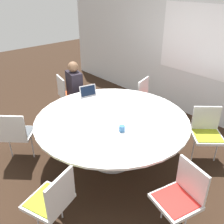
{
  "coord_description": "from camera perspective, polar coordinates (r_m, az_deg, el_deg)",
  "views": [
    {
      "loc": [
        2.38,
        -2.13,
        2.55
      ],
      "look_at": [
        0.0,
        0.0,
        0.86
      ],
      "focal_mm": 40.0,
      "sensor_mm": 36.0,
      "label": 1
    }
  ],
  "objects": [
    {
      "name": "chair_4",
      "position": [
        4.08,
        20.86,
        -3.97
      ],
      "size": [
        0.61,
        0.61,
        0.86
      ],
      "rotation": [
        0.0,
        0.0,
        10.25
      ],
      "color": "silver",
      "rests_on": "ground_plane"
    },
    {
      "name": "chair_5",
      "position": [
        4.95,
        8.35,
        3.37
      ],
      "size": [
        0.52,
        0.54,
        0.86
      ],
      "rotation": [
        0.0,
        0.0,
        11.27
      ],
      "color": "silver",
      "rests_on": "ground_plane"
    },
    {
      "name": "chair_0",
      "position": [
        5.19,
        -10.07,
        4.44
      ],
      "size": [
        0.52,
        0.51,
        0.86
      ],
      "rotation": [
        0.0,
        0.0,
        6.06
      ],
      "color": "silver",
      "rests_on": "ground_plane"
    },
    {
      "name": "laptop",
      "position": [
        4.27,
        -5.12,
        3.77
      ],
      "size": [
        0.31,
        0.34,
        0.21
      ],
      "rotation": [
        0.0,
        0.0,
        1.35
      ],
      "color": "silver",
      "rests_on": "conference_table"
    },
    {
      "name": "conference_table",
      "position": [
        3.71,
        0.0,
        -2.76
      ],
      "size": [
        2.25,
        2.25,
        0.76
      ],
      "color": "#B7B7BC",
      "rests_on": "ground_plane"
    },
    {
      "name": "chair_2",
      "position": [
        2.84,
        -13.47,
        -18.73
      ],
      "size": [
        0.54,
        0.56,
        0.86
      ],
      "rotation": [
        0.0,
        0.0,
        8.2
      ],
      "color": "silver",
      "rests_on": "ground_plane"
    },
    {
      "name": "chair_3",
      "position": [
        2.91,
        15.5,
        -17.69
      ],
      "size": [
        0.53,
        0.51,
        0.86
      ],
      "rotation": [
        0.0,
        0.0,
        9.18
      ],
      "color": "silver",
      "rests_on": "ground_plane"
    },
    {
      "name": "ground_plane",
      "position": [
        4.09,
        0.0,
        -10.69
      ],
      "size": [
        16.0,
        16.0,
        0.0
      ],
      "primitive_type": "plane",
      "color": "black"
    },
    {
      "name": "coffee_cup",
      "position": [
        3.33,
        2.29,
        -3.81
      ],
      "size": [
        0.08,
        0.08,
        0.08
      ],
      "color": "#33669E",
      "rests_on": "conference_table"
    },
    {
      "name": "person_0",
      "position": [
        4.94,
        -8.39,
        5.73
      ],
      "size": [
        0.4,
        0.31,
        1.21
      ],
      "rotation": [
        0.0,
        0.0,
        6.06
      ],
      "color": "#231E28",
      "rests_on": "ground_plane"
    },
    {
      "name": "wall_back",
      "position": [
        5.15,
        19.81,
        12.89
      ],
      "size": [
        8.0,
        0.07,
        2.7
      ],
      "color": "silver",
      "rests_on": "ground_plane"
    },
    {
      "name": "chair_1",
      "position": [
        4.05,
        -21.05,
        -4.27
      ],
      "size": [
        0.61,
        0.61,
        0.86
      ],
      "rotation": [
        0.0,
        0.0,
        7.08
      ],
      "color": "silver",
      "rests_on": "ground_plane"
    }
  ]
}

